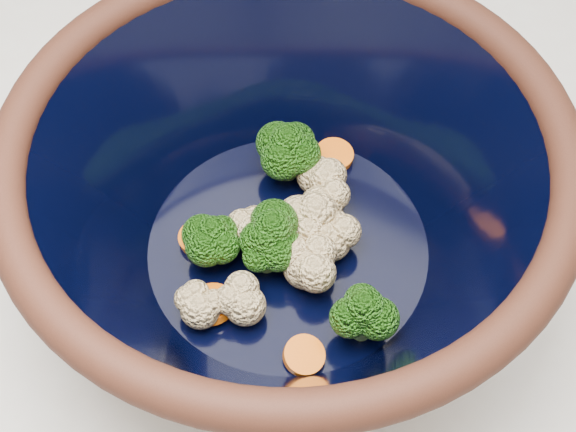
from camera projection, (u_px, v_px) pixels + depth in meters
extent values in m
cube|color=silver|center=(288.00, 410.00, 0.98)|extent=(1.20, 1.20, 0.90)
cylinder|color=black|center=(288.00, 267.00, 0.57)|extent=(0.20, 0.20, 0.01)
torus|color=black|center=(288.00, 146.00, 0.46)|extent=(0.34, 0.34, 0.02)
cylinder|color=black|center=(288.00, 248.00, 0.55)|extent=(0.19, 0.19, 0.00)
cylinder|color=#608442|center=(288.00, 166.00, 0.57)|extent=(0.01, 0.01, 0.02)
ellipsoid|color=#2C6413|center=(288.00, 144.00, 0.55)|extent=(0.04, 0.04, 0.04)
cylinder|color=#608442|center=(273.00, 251.00, 0.53)|extent=(0.01, 0.01, 0.02)
ellipsoid|color=#2C6413|center=(273.00, 231.00, 0.51)|extent=(0.04, 0.04, 0.03)
cylinder|color=#608442|center=(362.00, 326.00, 0.50)|extent=(0.01, 0.01, 0.02)
ellipsoid|color=#2C6413|center=(364.00, 309.00, 0.48)|extent=(0.04, 0.04, 0.03)
cylinder|color=#608442|center=(267.00, 260.00, 0.53)|extent=(0.01, 0.01, 0.02)
ellipsoid|color=#2C6413|center=(266.00, 242.00, 0.51)|extent=(0.04, 0.04, 0.03)
cylinder|color=#608442|center=(215.00, 251.00, 0.53)|extent=(0.01, 0.01, 0.02)
ellipsoid|color=#2C6413|center=(213.00, 234.00, 0.52)|extent=(0.03, 0.03, 0.03)
sphere|color=beige|center=(306.00, 266.00, 0.52)|extent=(0.03, 0.03, 0.03)
sphere|color=beige|center=(200.00, 309.00, 0.50)|extent=(0.03, 0.03, 0.03)
sphere|color=beige|center=(325.00, 236.00, 0.53)|extent=(0.03, 0.03, 0.03)
sphere|color=beige|center=(331.00, 242.00, 0.53)|extent=(0.03, 0.03, 0.03)
sphere|color=beige|center=(321.00, 207.00, 0.54)|extent=(0.03, 0.03, 0.03)
sphere|color=beige|center=(299.00, 219.00, 0.54)|extent=(0.03, 0.03, 0.03)
sphere|color=beige|center=(256.00, 226.00, 0.54)|extent=(0.03, 0.03, 0.03)
sphere|color=beige|center=(316.00, 175.00, 0.56)|extent=(0.03, 0.03, 0.03)
sphere|color=beige|center=(245.00, 305.00, 0.50)|extent=(0.03, 0.03, 0.03)
cylinder|color=orange|center=(304.00, 355.00, 0.49)|extent=(0.03, 0.03, 0.01)
cylinder|color=orange|center=(334.00, 155.00, 0.58)|extent=(0.03, 0.03, 0.01)
cylinder|color=orange|center=(310.00, 231.00, 0.54)|extent=(0.03, 0.03, 0.01)
cylinder|color=orange|center=(199.00, 237.00, 0.54)|extent=(0.03, 0.03, 0.01)
cylinder|color=orange|center=(211.00, 304.00, 0.51)|extent=(0.03, 0.03, 0.01)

